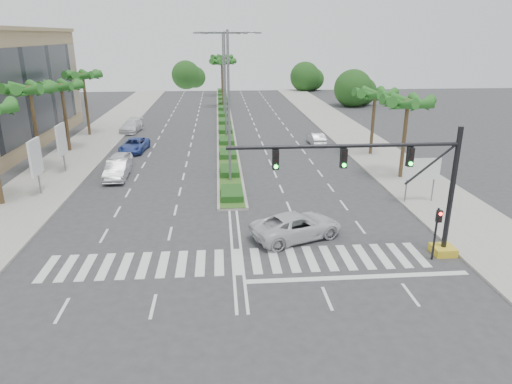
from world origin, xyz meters
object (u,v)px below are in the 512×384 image
car_right (316,139)px  car_parked_d (132,126)px  car_parked_c (134,145)px  car_parked_a (119,162)px  car_parked_b (117,169)px  car_crossing (297,226)px

car_right → car_parked_d: bearing=-23.9°
car_right → car_parked_c: bearing=3.1°
car_parked_c → car_right: car_parked_c is taller
car_parked_a → car_parked_b: 2.57m
car_parked_c → car_crossing: car_crossing is taller
car_parked_b → car_crossing: 18.64m
car_parked_c → car_parked_d: bearing=107.5°
car_parked_a → car_right: car_parked_a is taller
car_crossing → car_right: 25.17m
car_parked_c → car_parked_d: (-2.11, 10.52, 0.04)m
car_crossing → car_right: car_crossing is taller
car_parked_c → car_right: 19.71m
car_crossing → car_parked_d: bearing=3.2°
car_parked_a → car_parked_c: (0.24, 6.92, -0.08)m
car_parked_a → car_crossing: bearing=-46.0°
car_parked_b → car_parked_d: bearing=94.7°
car_parked_c → car_parked_d: size_ratio=0.99×
car_parked_c → car_right: (19.63, 1.78, -0.03)m
car_parked_c → car_crossing: size_ratio=0.89×
car_parked_b → car_right: (19.47, 11.24, -0.14)m
car_crossing → car_parked_a: bearing=19.1°
car_parked_d → car_right: (21.74, -8.75, -0.07)m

